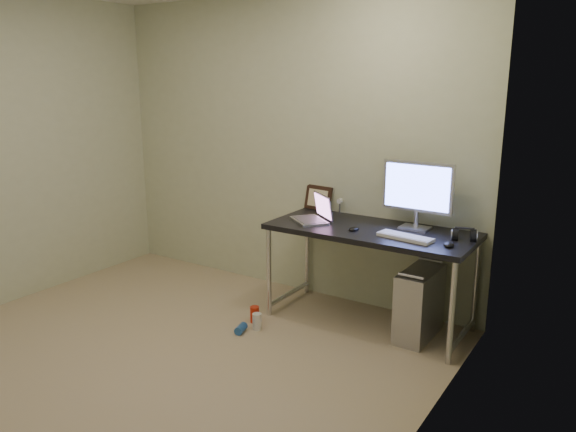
# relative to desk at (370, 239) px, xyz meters

# --- Properties ---
(floor) EXTENTS (3.50, 3.50, 0.00)m
(floor) POSITION_rel_desk_xyz_m (-0.95, -1.42, -0.67)
(floor) COLOR tan
(floor) RESTS_ON ground
(wall_back) EXTENTS (3.50, 0.02, 2.50)m
(wall_back) POSITION_rel_desk_xyz_m (-0.95, 0.33, 0.58)
(wall_back) COLOR beige
(wall_back) RESTS_ON ground
(wall_right) EXTENTS (0.02, 3.50, 2.50)m
(wall_right) POSITION_rel_desk_xyz_m (0.80, -1.42, 0.58)
(wall_right) COLOR beige
(wall_right) RESTS_ON ground
(desk) EXTENTS (1.51, 0.66, 0.75)m
(desk) POSITION_rel_desk_xyz_m (0.00, 0.00, 0.00)
(desk) COLOR black
(desk) RESTS_ON ground
(tower_computer) EXTENTS (0.22, 0.49, 0.54)m
(tower_computer) POSITION_rel_desk_xyz_m (0.40, -0.01, -0.41)
(tower_computer) COLOR #A6A6AB
(tower_computer) RESTS_ON ground
(cable_a) EXTENTS (0.01, 0.16, 0.69)m
(cable_a) POSITION_rel_desk_xyz_m (0.35, 0.28, -0.27)
(cable_a) COLOR black
(cable_a) RESTS_ON ground
(cable_b) EXTENTS (0.02, 0.11, 0.71)m
(cable_b) POSITION_rel_desk_xyz_m (0.44, 0.26, -0.29)
(cable_b) COLOR black
(cable_b) RESTS_ON ground
(can_red) EXTENTS (0.08, 0.08, 0.13)m
(can_red) POSITION_rel_desk_xyz_m (-0.73, -0.46, -0.60)
(can_red) COLOR red
(can_red) RESTS_ON ground
(can_white) EXTENTS (0.08, 0.08, 0.12)m
(can_white) POSITION_rel_desk_xyz_m (-0.64, -0.55, -0.60)
(can_white) COLOR silver
(can_white) RESTS_ON ground
(can_blue) EXTENTS (0.09, 0.12, 0.06)m
(can_blue) POSITION_rel_desk_xyz_m (-0.71, -0.66, -0.64)
(can_blue) COLOR #2457A8
(can_blue) RESTS_ON ground
(laptop) EXTENTS (0.39, 0.38, 0.21)m
(laptop) POSITION_rel_desk_xyz_m (-0.46, -0.04, 0.13)
(laptop) COLOR silver
(laptop) RESTS_ON desk
(monitor) EXTENTS (0.53, 0.16, 0.50)m
(monitor) POSITION_rel_desk_xyz_m (0.28, 0.17, 0.37)
(monitor) COLOR silver
(monitor) RESTS_ON desk
(keyboard) EXTENTS (0.40, 0.18, 0.02)m
(keyboard) POSITION_rel_desk_xyz_m (0.31, -0.12, 0.09)
(keyboard) COLOR silver
(keyboard) RESTS_ON desk
(mouse_right) EXTENTS (0.10, 0.12, 0.04)m
(mouse_right) POSITION_rel_desk_xyz_m (0.62, -0.13, 0.10)
(mouse_right) COLOR black
(mouse_right) RESTS_ON desk
(mouse_left) EXTENTS (0.07, 0.10, 0.03)m
(mouse_left) POSITION_rel_desk_xyz_m (-0.08, -0.11, 0.10)
(mouse_left) COLOR black
(mouse_left) RESTS_ON desk
(headphones) EXTENTS (0.19, 0.11, 0.11)m
(headphones) POSITION_rel_desk_xyz_m (0.66, 0.08, 0.11)
(headphones) COLOR black
(headphones) RESTS_ON desk
(picture_frame) EXTENTS (0.26, 0.10, 0.21)m
(picture_frame) POSITION_rel_desk_xyz_m (-0.62, 0.31, 0.18)
(picture_frame) COLOR black
(picture_frame) RESTS_ON desk
(webcam) EXTENTS (0.04, 0.03, 0.13)m
(webcam) POSITION_rel_desk_xyz_m (-0.41, 0.29, 0.18)
(webcam) COLOR silver
(webcam) RESTS_ON desk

